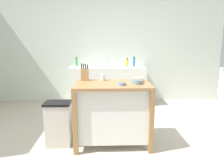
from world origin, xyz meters
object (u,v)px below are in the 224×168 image
bowl_stoneware_deep (121,84)px  sink_faucet (108,61)px  bowl_ceramic_small (137,82)px  bottle_spray_cleaner (127,63)px  kitchen_island (113,110)px  bottle_dish_soap (134,62)px  knife_block (85,74)px  bottle_hand_soap (77,62)px  trash_bin (59,124)px  drinking_cup (103,78)px  bowl_ceramic_wide (139,80)px

bowl_stoneware_deep → sink_faucet: (-0.15, 2.27, 0.09)m
bowl_ceramic_small → bottle_spray_cleaner: 1.99m
sink_faucet → kitchen_island: bearing=-89.1°
bowl_stoneware_deep → bottle_spray_cleaner: bearing=81.9°
sink_faucet → bottle_dish_soap: 0.62m
bottle_dish_soap → sink_faucet: bearing=164.9°
knife_block → bottle_hand_soap: size_ratio=1.18×
bowl_stoneware_deep → trash_bin: bowl_stoneware_deep is taller
kitchen_island → trash_bin: bearing=-177.5°
bowl_ceramic_small → bottle_hand_soap: 2.40m
sink_faucet → bottle_dish_soap: bottle_dish_soap is taller
kitchen_island → bottle_spray_cleaner: bottle_spray_cleaner is taller
kitchen_island → sink_faucet: 2.18m
bottle_spray_cleaner → drinking_cup: bearing=-107.4°
drinking_cup → bottle_hand_soap: bearing=108.4°
trash_bin → bottle_spray_cleaner: 2.38m
trash_bin → bottle_spray_cleaner: size_ratio=3.15×
bottle_spray_cleaner → bottle_hand_soap: bearing=172.6°
bowl_stoneware_deep → bottle_dish_soap: bottle_dish_soap is taller
bowl_stoneware_deep → knife_block: bearing=143.4°
knife_block → bottle_dish_soap: 1.98m
bottle_hand_soap → kitchen_island: bearing=-70.1°
bowl_ceramic_small → sink_faucet: sink_faucet is taller
trash_bin → bottle_hand_soap: size_ratio=2.97×
knife_block → bowl_stoneware_deep: 0.64m
bowl_ceramic_small → bottle_hand_soap: size_ratio=0.76×
knife_block → bottle_dish_soap: knife_block is taller
knife_block → bowl_ceramic_wide: knife_block is taller
bowl_ceramic_small → bottle_hand_soap: (-1.08, 2.14, 0.08)m
bowl_ceramic_small → trash_bin: 1.24m
bowl_ceramic_small → bowl_stoneware_deep: bearing=-157.2°
kitchen_island → knife_block: size_ratio=4.16×
knife_block → bottle_hand_soap: (-0.36, 1.85, 0.01)m
bowl_ceramic_wide → bowl_stoneware_deep: bearing=-136.4°
sink_faucet → bottle_spray_cleaner: 0.48m
bowl_ceramic_wide → trash_bin: bowl_ceramic_wide is taller
sink_faucet → bottle_spray_cleaner: (0.44, -0.19, -0.02)m
drinking_cup → bottle_dish_soap: bearing=68.2°
knife_block → bowl_stoneware_deep: bearing=-36.6°
drinking_cup → trash_bin: 0.91m
kitchen_island → bowl_ceramic_wide: bearing=16.8°
drinking_cup → bottle_hand_soap: 1.98m
trash_bin → sink_faucet: 2.38m
bottle_spray_cleaner → trash_bin: bearing=-120.7°
kitchen_island → knife_block: knife_block is taller
drinking_cup → sink_faucet: sink_faucet is taller
bowl_ceramic_small → sink_faucet: size_ratio=0.73×
bowl_ceramic_wide → bottle_hand_soap: size_ratio=0.67×
bottle_dish_soap → trash_bin: bearing=-123.7°
drinking_cup → sink_faucet: size_ratio=0.42×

